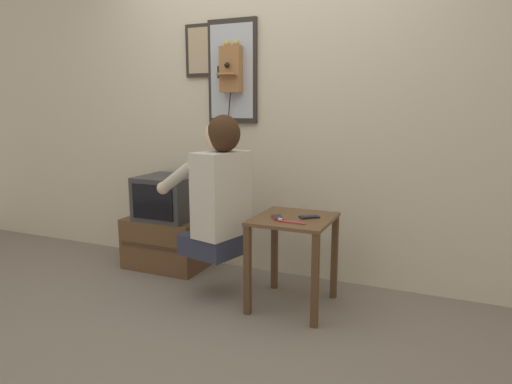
# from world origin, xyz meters

# --- Properties ---
(ground_plane) EXTENTS (14.00, 14.00, 0.00)m
(ground_plane) POSITION_xyz_m (0.00, 0.00, 0.00)
(ground_plane) COLOR slate
(wall_back) EXTENTS (6.80, 0.05, 2.55)m
(wall_back) POSITION_xyz_m (0.00, 1.21, 1.27)
(wall_back) COLOR beige
(wall_back) RESTS_ON ground_plane
(side_table) EXTENTS (0.49, 0.51, 0.60)m
(side_table) POSITION_xyz_m (0.39, 0.65, 0.47)
(side_table) COLOR brown
(side_table) RESTS_ON ground_plane
(person) EXTENTS (0.62, 0.50, 0.94)m
(person) POSITION_xyz_m (-0.12, 0.58, 0.75)
(person) COLOR #2D3347
(person) RESTS_ON ground_plane
(tv_stand) EXTENTS (0.64, 0.42, 0.41)m
(tv_stand) POSITION_xyz_m (-0.80, 0.95, 0.20)
(tv_stand) COLOR brown
(tv_stand) RESTS_ON ground_plane
(television) EXTENTS (0.44, 0.42, 0.34)m
(television) POSITION_xyz_m (-0.77, 0.95, 0.58)
(television) COLOR #38383A
(television) RESTS_ON tv_stand
(wall_phone_antique) EXTENTS (0.21, 0.18, 0.75)m
(wall_phone_antique) POSITION_xyz_m (-0.28, 1.13, 1.57)
(wall_phone_antique) COLOR #9E6B3D
(framed_picture) EXTENTS (0.40, 0.03, 0.40)m
(framed_picture) POSITION_xyz_m (-0.51, 1.17, 1.72)
(framed_picture) COLOR #2D2823
(wall_mirror) EXTENTS (0.40, 0.03, 0.77)m
(wall_mirror) POSITION_xyz_m (-0.30, 1.17, 1.56)
(wall_mirror) COLOR #2D2823
(cell_phone_held) EXTENTS (0.12, 0.14, 0.01)m
(cell_phone_held) POSITION_xyz_m (0.30, 0.58, 0.61)
(cell_phone_held) COLOR maroon
(cell_phone_held) RESTS_ON side_table
(cell_phone_spare) EXTENTS (0.13, 0.13, 0.01)m
(cell_phone_spare) POSITION_xyz_m (0.49, 0.67, 0.61)
(cell_phone_spare) COLOR black
(cell_phone_spare) RESTS_ON side_table
(toothbrush) EXTENTS (0.18, 0.02, 0.02)m
(toothbrush) POSITION_xyz_m (0.41, 0.51, 0.61)
(toothbrush) COLOR #D83F4C
(toothbrush) RESTS_ON side_table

